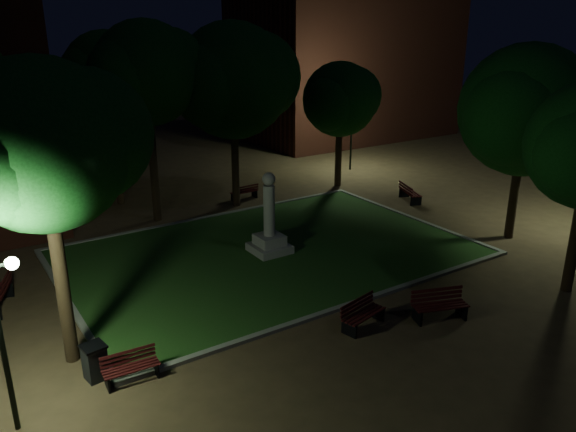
% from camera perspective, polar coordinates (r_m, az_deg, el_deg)
% --- Properties ---
extents(ground, '(80.00, 80.00, 0.00)m').
position_cam_1_polar(ground, '(20.53, 1.06, -5.65)').
color(ground, '#4C3823').
extents(lawn, '(15.00, 10.00, 0.08)m').
position_cam_1_polar(lawn, '(22.05, -1.88, -3.73)').
color(lawn, '#244C1A').
rests_on(lawn, ground).
extents(lawn_kerb, '(15.40, 10.40, 0.12)m').
position_cam_1_polar(lawn_kerb, '(22.04, -1.88, -3.69)').
color(lawn_kerb, slate).
rests_on(lawn_kerb, ground).
extents(monument, '(1.40, 1.40, 3.20)m').
position_cam_1_polar(monument, '(21.71, -1.91, -1.50)').
color(monument, gray).
rests_on(monument, lawn).
extents(building_far, '(16.00, 10.00, 12.00)m').
position_cam_1_polar(building_far, '(45.53, 5.79, 15.73)').
color(building_far, '#4F2016').
rests_on(building_far, ground).
extents(tree_west, '(5.16, 4.21, 7.95)m').
position_cam_1_polar(tree_west, '(14.51, -23.34, 6.59)').
color(tree_west, black).
rests_on(tree_west, ground).
extents(tree_north_wl, '(5.47, 4.46, 8.79)m').
position_cam_1_polar(tree_north_wl, '(25.09, -13.99, 13.88)').
color(tree_north_wl, black).
rests_on(tree_north_wl, ground).
extents(tree_north_er, '(6.61, 5.39, 8.74)m').
position_cam_1_polar(tree_north_er, '(26.73, -5.40, 13.54)').
color(tree_north_er, black).
rests_on(tree_north_er, ground).
extents(tree_ne, '(4.86, 3.97, 6.72)m').
position_cam_1_polar(tree_ne, '(30.47, 5.46, 11.72)').
color(tree_ne, black).
rests_on(tree_ne, ground).
extents(tree_east, '(6.36, 5.19, 7.93)m').
position_cam_1_polar(tree_east, '(24.28, 23.17, 9.88)').
color(tree_east, black).
rests_on(tree_east, ground).
extents(tree_far_north, '(5.04, 4.11, 8.31)m').
position_cam_1_polar(tree_far_north, '(28.21, -17.64, 13.46)').
color(tree_far_north, black).
rests_on(tree_far_north, ground).
extents(lamppost_ne, '(1.18, 0.28, 4.33)m').
position_cam_1_polar(lamppost_ne, '(34.31, 6.50, 9.66)').
color(lamppost_ne, black).
rests_on(lamppost_ne, ground).
extents(bench_near_left, '(1.63, 0.86, 0.85)m').
position_cam_1_polar(bench_near_left, '(17.00, 7.52, -9.88)').
color(bench_near_left, black).
rests_on(bench_near_left, ground).
extents(bench_near_right, '(1.79, 1.13, 0.93)m').
position_cam_1_polar(bench_near_right, '(17.86, 15.11, -8.78)').
color(bench_near_right, black).
rests_on(bench_near_right, ground).
extents(bench_west_near, '(1.43, 0.57, 0.77)m').
position_cam_1_polar(bench_west_near, '(15.14, -15.69, -14.62)').
color(bench_west_near, black).
rests_on(bench_west_near, ground).
extents(bench_right_side, '(1.12, 1.73, 0.90)m').
position_cam_1_polar(bench_right_side, '(28.99, 12.20, 2.29)').
color(bench_right_side, black).
rests_on(bench_right_side, ground).
extents(bench_far_side, '(1.44, 0.56, 0.78)m').
position_cam_1_polar(bench_far_side, '(28.71, -4.42, 2.39)').
color(bench_far_side, black).
rests_on(bench_far_side, ground).
extents(trash_bin, '(0.64, 0.64, 0.96)m').
position_cam_1_polar(trash_bin, '(15.40, -19.02, -13.82)').
color(trash_bin, black).
rests_on(trash_bin, ground).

